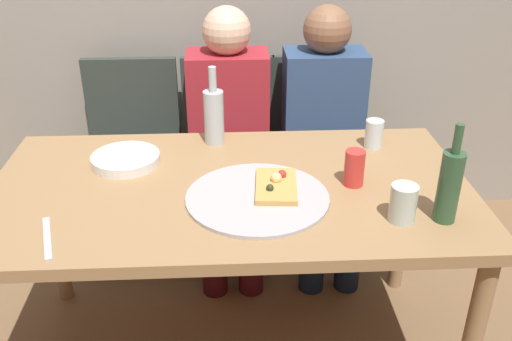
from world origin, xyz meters
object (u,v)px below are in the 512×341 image
(guest_in_beanie, at_px, (325,129))
(pizza_tray, at_px, (258,198))
(tumbler_far, at_px, (403,203))
(soda_can, at_px, (355,168))
(wine_bottle, at_px, (450,185))
(chair_middle, at_px, (230,143))
(tumbler_near, at_px, (374,134))
(pizza_slice_last, at_px, (276,185))
(dining_table, at_px, (231,205))
(table_knife, at_px, (48,238))
(guest_in_sweater, at_px, (230,131))
(beer_bottle, at_px, (214,115))
(plate_stack, at_px, (126,159))
(chair_left, at_px, (133,145))
(chair_right, at_px, (319,141))

(guest_in_beanie, bearing_deg, pizza_tray, 65.92)
(tumbler_far, relative_size, soda_can, 0.94)
(wine_bottle, relative_size, chair_middle, 0.34)
(wine_bottle, bearing_deg, pizza_tray, 164.98)
(tumbler_near, bearing_deg, pizza_tray, -141.35)
(tumbler_near, bearing_deg, wine_bottle, -79.88)
(tumbler_far, bearing_deg, pizza_slice_last, 152.00)
(tumbler_near, xyz_separation_m, chair_middle, (-0.54, 0.56, -0.28))
(dining_table, bearing_deg, chair_middle, 89.85)
(table_knife, distance_m, guest_in_sweater, 1.10)
(beer_bottle, bearing_deg, chair_middle, 83.34)
(dining_table, relative_size, plate_stack, 6.63)
(pizza_slice_last, xyz_separation_m, plate_stack, (-0.51, 0.22, -0.01))
(plate_stack, relative_size, chair_middle, 0.27)
(dining_table, distance_m, chair_left, 0.96)
(wine_bottle, bearing_deg, soda_can, 134.69)
(pizza_tray, xyz_separation_m, pizza_slice_last, (0.06, 0.05, 0.02))
(pizza_slice_last, bearing_deg, guest_in_beanie, 68.75)
(tumbler_far, bearing_deg, dining_table, 154.38)
(tumbler_near, relative_size, table_knife, 0.49)
(chair_right, bearing_deg, table_knife, 49.62)
(tumbler_near, distance_m, guest_in_beanie, 0.45)
(tumbler_near, distance_m, guest_in_sweater, 0.69)
(dining_table, distance_m, guest_in_beanie, 0.80)
(chair_right, xyz_separation_m, guest_in_sweater, (-0.43, -0.15, 0.13))
(tumbler_near, relative_size, plate_stack, 0.45)
(table_knife, xyz_separation_m, chair_middle, (0.52, 1.11, -0.23))
(pizza_slice_last, xyz_separation_m, chair_right, (0.28, 0.88, -0.25))
(plate_stack, bearing_deg, chair_left, 98.13)
(beer_bottle, height_order, soda_can, beer_bottle)
(dining_table, xyz_separation_m, pizza_slice_last, (0.15, -0.05, 0.10))
(chair_middle, xyz_separation_m, guest_in_beanie, (0.43, -0.15, 0.13))
(beer_bottle, bearing_deg, pizza_slice_last, -62.52)
(pizza_slice_last, distance_m, table_knife, 0.70)
(table_knife, bearing_deg, guest_in_beanie, -61.57)
(guest_in_beanie, bearing_deg, chair_middle, -19.45)
(chair_left, xyz_separation_m, guest_in_sweater, (0.46, -0.15, 0.13))
(pizza_tray, height_order, soda_can, soda_can)
(chair_right, bearing_deg, dining_table, 62.53)
(chair_left, bearing_deg, wine_bottle, 135.41)
(guest_in_beanie, bearing_deg, tumbler_near, 104.50)
(pizza_slice_last, relative_size, chair_right, 0.25)
(plate_stack, bearing_deg, soda_can, -13.83)
(pizza_slice_last, distance_m, chair_left, 1.10)
(beer_bottle, relative_size, guest_in_sweater, 0.25)
(dining_table, height_order, tumbler_far, tumbler_far)
(pizza_tray, distance_m, plate_stack, 0.53)
(dining_table, bearing_deg, chair_right, 62.53)
(tumbler_far, bearing_deg, tumbler_near, 85.96)
(pizza_slice_last, bearing_deg, plate_stack, 156.46)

